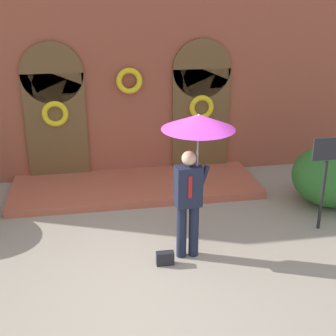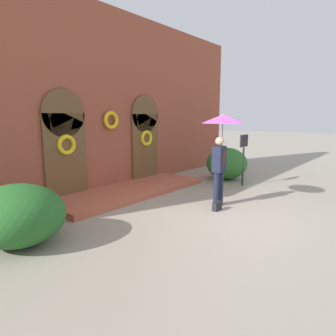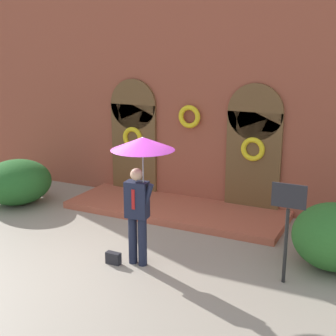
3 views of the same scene
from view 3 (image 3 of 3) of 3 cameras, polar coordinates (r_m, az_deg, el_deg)
name	(u,v)px [view 3 (image 3 of 3)]	position (r m, az deg, el deg)	size (l,w,h in m)	color
ground_plane	(103,265)	(8.73, -7.95, -11.63)	(80.00, 80.00, 0.00)	gray
building_facade	(195,96)	(11.56, 3.27, 8.81)	(14.00, 2.30, 5.60)	brown
person_with_umbrella	(141,163)	(8.02, -3.28, 0.66)	(1.10, 1.10, 2.36)	#191E33
handbag	(113,258)	(8.71, -6.68, -10.86)	(0.28, 0.12, 0.22)	black
sign_post	(288,217)	(7.86, 14.37, -5.79)	(0.56, 0.06, 1.72)	black
shrub_left	(17,182)	(12.30, -17.93, -1.62)	(1.65, 1.76, 1.11)	#235B23
shrub_right	(334,236)	(8.85, 19.63, -7.85)	(1.48, 1.51, 1.17)	#2D6B28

